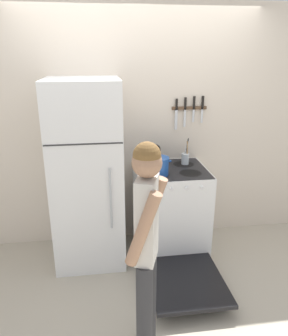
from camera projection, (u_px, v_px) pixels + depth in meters
The scene contains 9 objects.
ground_plane at pixel (139, 234), 3.94m from camera, with size 14.00×14.00×0.00m, color #B2A893.
wall_back at pixel (138, 129), 3.54m from camera, with size 10.00×0.06×2.55m.
refrigerator at pixel (87, 175), 3.23m from camera, with size 0.68×0.73×1.84m.
stove_range at pixel (171, 212), 3.47m from camera, with size 0.73×1.44×0.93m.
dutch_oven_pot at pixel (158, 166), 3.17m from camera, with size 0.26×0.22×0.20m.
tea_kettle at pixel (154, 159), 3.43m from camera, with size 0.22×0.17×0.24m.
utensil_jar at pixel (185, 158), 3.48m from camera, with size 0.08×0.08×0.28m.
person at pixel (147, 242), 2.13m from camera, with size 0.32×0.37×1.57m.
wall_knife_strip at pixel (189, 107), 3.49m from camera, with size 0.38×0.03×0.36m.
Camera 1 is at (-0.42, -3.43, 2.06)m, focal length 35.00 mm.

